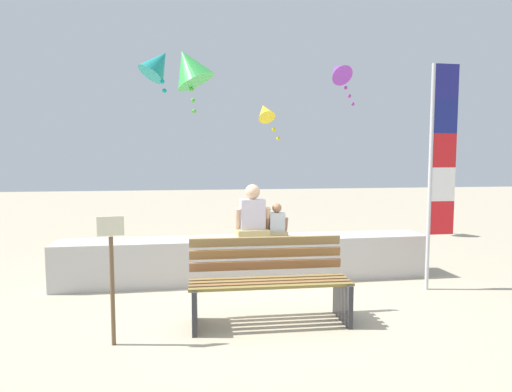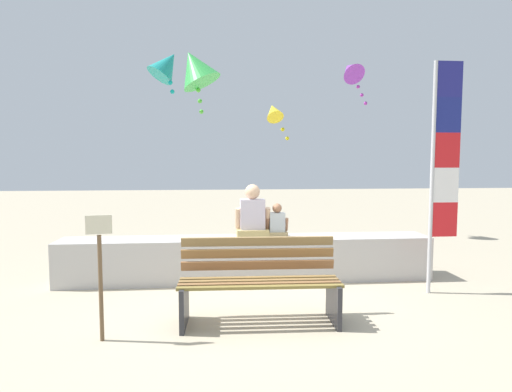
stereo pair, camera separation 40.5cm
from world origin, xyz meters
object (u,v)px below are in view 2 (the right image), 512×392
flag_banner (441,161)px  kite_yellow (274,112)px  kite_teal (167,65)px  sign_post (100,267)px  park_bench (259,283)px  kite_green (195,68)px  person_adult (252,217)px  person_child (277,224)px  kite_purple (351,70)px

flag_banner → kite_yellow: bearing=116.8°
kite_yellow → kite_teal: kite_teal is taller
kite_teal → sign_post: 5.11m
park_bench → kite_green: bearing=104.2°
person_adult → person_child: bearing=0.1°
flag_banner → kite_green: size_ratio=2.55×
person_adult → kite_green: kite_green is taller
person_child → flag_banner: size_ratio=0.16×
park_bench → flag_banner: (2.43, 0.78, 1.30)m
person_child → kite_yellow: bearing=83.6°
person_child → kite_teal: size_ratio=0.52×
person_child → flag_banner: (2.01, -0.82, 0.91)m
person_child → sign_post: bearing=-135.1°
park_bench → kite_teal: 5.17m
kite_green → kite_purple: size_ratio=1.08×
person_child → kite_purple: kite_purple is taller
park_bench → kite_purple: kite_purple is taller
park_bench → kite_green: kite_green is taller
kite_teal → sign_post: size_ratio=0.78×
flag_banner → kite_teal: (-3.81, 3.12, 1.81)m
flag_banner → kite_teal: size_ratio=3.14×
park_bench → flag_banner: 2.87m
person_adult → flag_banner: bearing=-19.1°
park_bench → kite_yellow: (0.71, 4.20, 2.29)m
flag_banner → kite_purple: bearing=88.4°
person_adult → kite_yellow: 3.22m
park_bench → flag_banner: bearing=17.9°
person_adult → person_child: 0.37m
person_child → flag_banner: flag_banner is taller
flag_banner → kite_green: kite_green is taller
kite_green → kite_purple: kite_purple is taller
sign_post → kite_purple: bearing=52.8°
person_adult → sign_post: (-1.62, -1.97, -0.20)m
kite_yellow → sign_post: bearing=-116.4°
park_bench → sign_post: bearing=-166.8°
park_bench → kite_green: 4.41m
kite_purple → kite_yellow: 2.28m
person_child → kite_teal: (-1.79, 2.29, 2.72)m
person_child → kite_yellow: size_ratio=0.60×
person_adult → sign_post: bearing=-129.4°
person_child → kite_teal: bearing=128.0°
kite_green → sign_post: 4.49m
flag_banner → kite_purple: kite_purple is taller
person_child → kite_green: bearing=127.6°
kite_yellow → kite_teal: bearing=-171.8°
kite_teal → person_child: bearing=-52.0°
sign_post → person_child: bearing=44.9°
person_adult → person_child: (0.36, 0.00, -0.11)m
kite_purple → sign_post: 7.44m
person_child → kite_yellow: 3.22m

